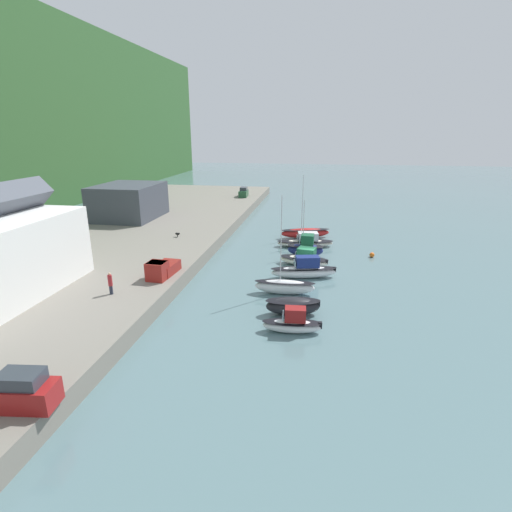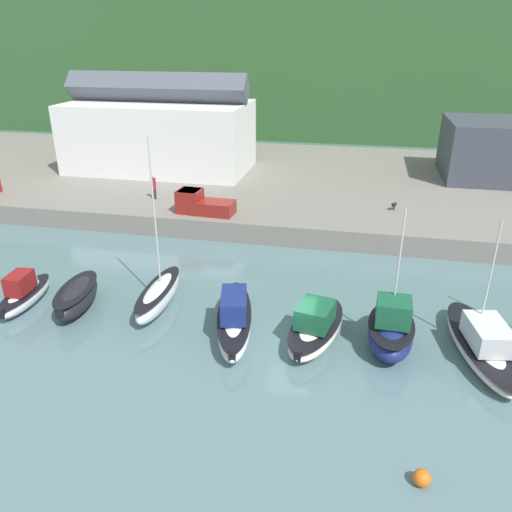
% 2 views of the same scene
% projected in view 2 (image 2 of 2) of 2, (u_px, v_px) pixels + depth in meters
% --- Properties ---
extents(ground_plane, '(320.00, 320.00, 0.00)m').
position_uv_depth(ground_plane, '(290.00, 342.00, 27.13)').
color(ground_plane, slate).
extents(hillside_backdrop, '(240.00, 67.82, 40.11)m').
position_uv_depth(hillside_backdrop, '(359.00, 7.00, 97.78)').
color(hillside_backdrop, '#335B2D').
rests_on(hillside_backdrop, ground_plane).
extents(quay_promenade, '(121.55, 31.53, 1.66)m').
position_uv_depth(quay_promenade, '(330.00, 184.00, 52.53)').
color(quay_promenade, gray).
rests_on(quay_promenade, ground_plane).
extents(harbor_clubhouse, '(19.40, 10.13, 10.15)m').
position_uv_depth(harbor_clubhouse, '(160.00, 134.00, 53.67)').
color(harbor_clubhouse, white).
rests_on(harbor_clubhouse, quay_promenade).
extents(yacht_club_building, '(12.14, 9.77, 5.79)m').
position_uv_depth(yacht_club_building, '(507.00, 150.00, 50.50)').
color(yacht_club_building, '#3D424C').
rests_on(yacht_club_building, quay_promenade).
extents(moored_boat_0, '(1.91, 5.19, 2.25)m').
position_uv_depth(moored_boat_0, '(24.00, 294.00, 30.50)').
color(moored_boat_0, silver).
rests_on(moored_boat_0, ground_plane).
extents(moored_boat_1, '(2.73, 5.33, 1.63)m').
position_uv_depth(moored_boat_1, '(77.00, 297.00, 30.07)').
color(moored_boat_1, black).
rests_on(moored_boat_1, ground_plane).
extents(moored_boat_2, '(1.73, 6.38, 10.37)m').
position_uv_depth(moored_boat_2, '(159.00, 295.00, 30.27)').
color(moored_boat_2, white).
rests_on(moored_boat_2, ground_plane).
extents(moored_boat_3, '(3.52, 7.95, 2.58)m').
position_uv_depth(moored_boat_3, '(234.00, 318.00, 27.64)').
color(moored_boat_3, white).
rests_on(moored_boat_3, ground_plane).
extents(moored_boat_4, '(3.65, 6.63, 2.30)m').
position_uv_depth(moored_boat_4, '(316.00, 327.00, 27.04)').
color(moored_boat_4, white).
rests_on(moored_boat_4, ground_plane).
extents(moored_boat_5, '(2.54, 4.96, 7.67)m').
position_uv_depth(moored_boat_5, '(391.00, 329.00, 26.21)').
color(moored_boat_5, navy).
rests_on(moored_boat_5, ground_plane).
extents(moored_boat_6, '(3.79, 8.55, 7.26)m').
position_uv_depth(moored_boat_6, '(482.00, 344.00, 25.67)').
color(moored_boat_6, white).
rests_on(moored_boat_6, ground_plane).
extents(pickup_truck_0, '(4.84, 2.25, 1.90)m').
position_uv_depth(pickup_truck_0, '(201.00, 203.00, 41.35)').
color(pickup_truck_0, maroon).
rests_on(pickup_truck_0, quay_promenade).
extents(person_on_quay, '(0.40, 0.40, 2.14)m').
position_uv_depth(person_on_quay, '(154.00, 187.00, 44.80)').
color(person_on_quay, '#232838').
rests_on(person_on_quay, quay_promenade).
extents(dog_on_quay, '(0.62, 0.86, 0.68)m').
position_uv_depth(dog_on_quay, '(394.00, 205.00, 42.14)').
color(dog_on_quay, black).
rests_on(dog_on_quay, quay_promenade).
extents(mooring_buoy_0, '(0.67, 0.67, 0.67)m').
position_uv_depth(mooring_buoy_0, '(422.00, 478.00, 18.43)').
color(mooring_buoy_0, orange).
rests_on(mooring_buoy_0, ground_plane).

